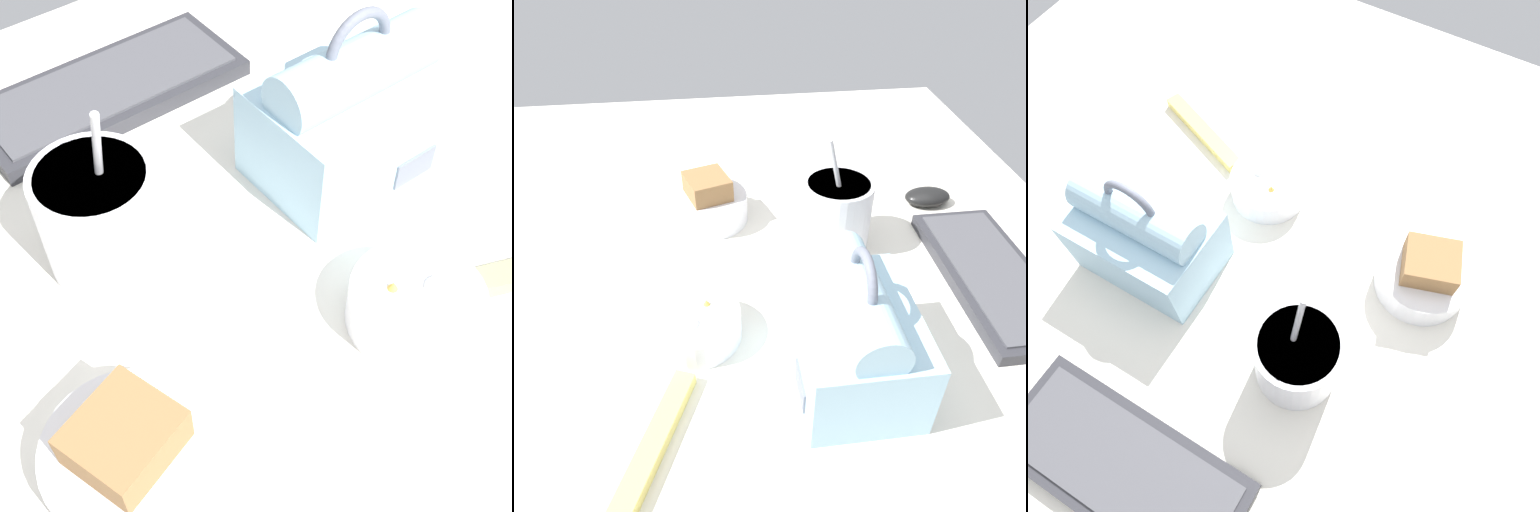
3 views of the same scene
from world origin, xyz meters
TOP-DOWN VIEW (x-y plane):
  - desk_surface at (0.00, 0.00)cm, footprint 140.00×110.00cm
  - keyboard at (5.12, 35.38)cm, footprint 30.16×12.69cm
  - lunch_bag at (18.57, 11.06)cm, footprint 18.15×13.10cm
  - soup_cup at (-6.74, 15.06)cm, footprint 10.52×10.52cm
  - bento_bowl_sandwich at (-15.70, -4.11)cm, footprint 12.66×12.66cm
  - bento_bowl_snacks at (10.41, -6.72)cm, footprint 11.49×11.49cm

SIDE VIEW (x-z plane):
  - desk_surface at x=0.00cm, z-range 0.00..2.00cm
  - keyboard at x=5.12cm, z-range 1.97..4.07cm
  - bento_bowl_snacks at x=10.41cm, z-range 1.62..6.69cm
  - bento_bowl_sandwich at x=-15.70cm, z-range 0.96..9.15cm
  - soup_cup at x=-6.74cm, z-range -1.39..16.67cm
  - lunch_bag at x=18.57cm, z-range -0.50..17.50cm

